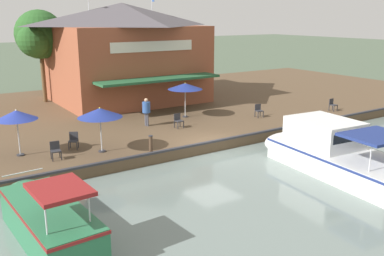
% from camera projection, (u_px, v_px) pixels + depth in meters
% --- Properties ---
extents(ground_plane, '(220.00, 220.00, 0.00)m').
position_uv_depth(ground_plane, '(212.00, 154.00, 22.73)').
color(ground_plane, '#4C5B47').
extents(quay_deck, '(22.00, 56.00, 0.60)m').
position_uv_depth(quay_deck, '(125.00, 111.00, 31.55)').
color(quay_deck, brown).
rests_on(quay_deck, ground).
extents(quay_edge_fender, '(0.20, 50.40, 0.10)m').
position_uv_depth(quay_edge_fender, '(211.00, 142.00, 22.65)').
color(quay_edge_fender, '#2D2D33').
rests_on(quay_edge_fender, quay_deck).
extents(waterfront_restaurant, '(11.80, 11.06, 8.14)m').
position_uv_depth(waterfront_restaurant, '(124.00, 51.00, 33.60)').
color(waterfront_restaurant, brown).
rests_on(waterfront_restaurant, quay_deck).
extents(patio_umbrella_near_quay_edge, '(2.17, 2.17, 2.25)m').
position_uv_depth(patio_umbrella_near_quay_edge, '(100.00, 113.00, 20.66)').
color(patio_umbrella_near_quay_edge, '#B7B7B7').
rests_on(patio_umbrella_near_quay_edge, quay_deck).
extents(patio_umbrella_far_corner, '(2.28, 2.28, 2.30)m').
position_uv_depth(patio_umbrella_far_corner, '(185.00, 86.00, 27.88)').
color(patio_umbrella_far_corner, '#B7B7B7').
rests_on(patio_umbrella_far_corner, quay_deck).
extents(patio_umbrella_mid_patio_right, '(1.94, 1.94, 2.27)m').
position_uv_depth(patio_umbrella_mid_patio_right, '(16.00, 115.00, 20.09)').
color(patio_umbrella_mid_patio_right, '#B7B7B7').
rests_on(patio_umbrella_mid_patio_right, quay_deck).
extents(cafe_chair_far_corner_seat, '(0.48, 0.48, 0.85)m').
position_uv_depth(cafe_chair_far_corner_seat, '(55.00, 149.00, 19.94)').
color(cafe_chair_far_corner_seat, '#2D2D33').
rests_on(cafe_chair_far_corner_seat, quay_deck).
extents(cafe_chair_back_row_seat, '(0.44, 0.44, 0.85)m').
position_uv_depth(cafe_chair_back_row_seat, '(178.00, 120.00, 25.59)').
color(cafe_chair_back_row_seat, '#2D2D33').
rests_on(cafe_chair_back_row_seat, quay_deck).
extents(cafe_chair_under_first_umbrella, '(0.46, 0.46, 0.85)m').
position_uv_depth(cafe_chair_under_first_umbrella, '(333.00, 104.00, 30.16)').
color(cafe_chair_under_first_umbrella, '#2D2D33').
rests_on(cafe_chair_under_first_umbrella, quay_deck).
extents(cafe_chair_beside_entrance, '(0.60, 0.60, 0.85)m').
position_uv_depth(cafe_chair_beside_entrance, '(73.00, 140.00, 21.54)').
color(cafe_chair_beside_entrance, '#2D2D33').
rests_on(cafe_chair_beside_entrance, quay_deck).
extents(cafe_chair_facing_river, '(0.52, 0.52, 0.85)m').
position_uv_depth(cafe_chair_facing_river, '(259.00, 110.00, 28.31)').
color(cafe_chair_facing_river, '#2D2D33').
rests_on(cafe_chair_facing_river, quay_deck).
extents(person_at_quay_edge, '(0.48, 0.48, 1.71)m').
position_uv_depth(person_at_quay_edge, '(146.00, 109.00, 25.85)').
color(person_at_quay_edge, '#4C4C56').
rests_on(person_at_quay_edge, quay_deck).
extents(motorboat_far_downstream, '(8.53, 3.68, 2.29)m').
position_uv_depth(motorboat_far_downstream, '(329.00, 151.00, 20.27)').
color(motorboat_far_downstream, silver).
rests_on(motorboat_far_downstream, river_water).
extents(motorboat_fourth_along, '(6.09, 2.12, 2.26)m').
position_uv_depth(motorboat_fourth_along, '(44.00, 215.00, 14.07)').
color(motorboat_fourth_along, '#287047').
rests_on(motorboat_fourth_along, river_water).
extents(mooring_post, '(0.22, 0.22, 0.88)m').
position_uv_depth(mooring_post, '(151.00, 144.00, 20.90)').
color(mooring_post, '#473323').
rests_on(mooring_post, quay_deck).
extents(tree_behind_restaurant, '(3.83, 3.65, 6.98)m').
position_uv_depth(tree_behind_restaurant, '(39.00, 36.00, 31.89)').
color(tree_behind_restaurant, brown).
rests_on(tree_behind_restaurant, quay_deck).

